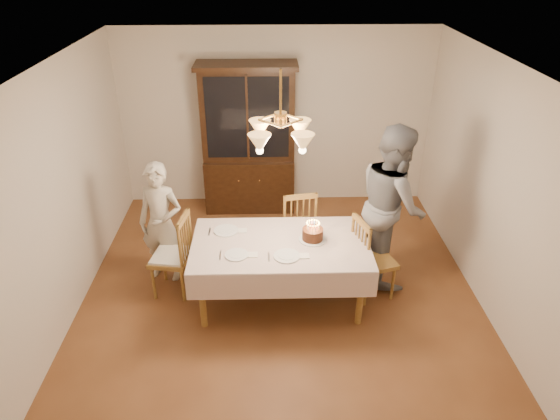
{
  "coord_description": "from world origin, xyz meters",
  "views": [
    {
      "loc": [
        -0.12,
        -4.5,
        3.65
      ],
      "look_at": [
        0.0,
        0.2,
        1.05
      ],
      "focal_mm": 32.0,
      "sensor_mm": 36.0,
      "label": 1
    }
  ],
  "objects_px": {
    "dining_table": "(280,249)",
    "china_hutch": "(249,142)",
    "birthday_cake": "(313,235)",
    "elderly_woman": "(161,223)",
    "chair_far_side": "(296,228)"
  },
  "relations": [
    {
      "from": "dining_table",
      "to": "china_hutch",
      "type": "xyz_separation_m",
      "value": [
        -0.4,
        2.25,
        0.36
      ]
    },
    {
      "from": "china_hutch",
      "to": "birthday_cake",
      "type": "distance_m",
      "value": 2.34
    },
    {
      "from": "dining_table",
      "to": "birthday_cake",
      "type": "bearing_deg",
      "value": 8.41
    },
    {
      "from": "china_hutch",
      "to": "elderly_woman",
      "type": "distance_m",
      "value": 2.03
    },
    {
      "from": "china_hutch",
      "to": "chair_far_side",
      "type": "relative_size",
      "value": 2.16
    },
    {
      "from": "dining_table",
      "to": "chair_far_side",
      "type": "distance_m",
      "value": 0.89
    },
    {
      "from": "chair_far_side",
      "to": "birthday_cake",
      "type": "height_order",
      "value": "chair_far_side"
    },
    {
      "from": "dining_table",
      "to": "china_hutch",
      "type": "distance_m",
      "value": 2.32
    },
    {
      "from": "china_hutch",
      "to": "elderly_woman",
      "type": "bearing_deg",
      "value": -118.77
    },
    {
      "from": "dining_table",
      "to": "elderly_woman",
      "type": "relative_size",
      "value": 1.29
    },
    {
      "from": "elderly_woman",
      "to": "birthday_cake",
      "type": "height_order",
      "value": "elderly_woman"
    },
    {
      "from": "dining_table",
      "to": "chair_far_side",
      "type": "height_order",
      "value": "chair_far_side"
    },
    {
      "from": "chair_far_side",
      "to": "birthday_cake",
      "type": "bearing_deg",
      "value": -80.85
    },
    {
      "from": "dining_table",
      "to": "elderly_woman",
      "type": "distance_m",
      "value": 1.45
    },
    {
      "from": "chair_far_side",
      "to": "birthday_cake",
      "type": "relative_size",
      "value": 3.33
    }
  ]
}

